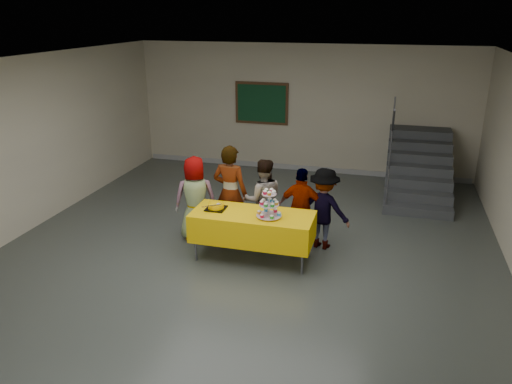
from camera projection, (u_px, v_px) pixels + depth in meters
The scene contains 11 objects.
room_shell at pixel (239, 128), 7.04m from camera, with size 10.00×10.04×3.02m.
bake_table at pixel (253, 226), 7.71m from camera, with size 1.88×0.78×0.77m.
cupcake_stand at pixel (269, 206), 7.44m from camera, with size 0.38×0.38×0.44m.
bear_cake at pixel (216, 205), 7.79m from camera, with size 0.32×0.36×0.12m.
schoolchild_a at pixel (195, 198), 8.39m from camera, with size 0.70×0.46×1.44m, color slate.
schoolchild_b at pixel (230, 193), 8.34m from camera, with size 0.60×0.39×1.65m, color slate.
schoolchild_c at pixel (263, 200), 8.37m from camera, with size 0.69×0.54×1.41m, color slate.
schoolchild_d at pixel (302, 208), 8.10m from camera, with size 0.79×0.33×1.35m, color slate.
schoolchild_e at pixel (324, 209), 8.08m from camera, with size 0.88×0.50×1.35m, color slate.
staircase at pixel (417, 170), 10.65m from camera, with size 1.30×2.40×2.04m.
noticeboard at pixel (262, 103), 11.94m from camera, with size 1.30×0.05×1.00m.
Camera 1 is at (2.06, -6.59, 3.70)m, focal length 35.00 mm.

